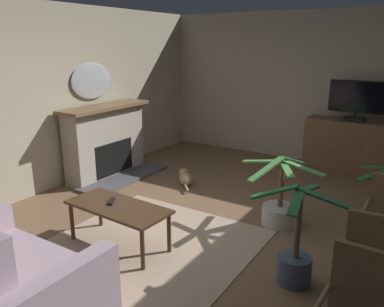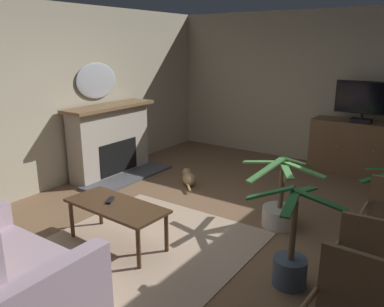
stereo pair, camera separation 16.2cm
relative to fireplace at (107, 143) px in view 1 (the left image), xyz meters
name	(u,v)px [view 1 (the left image)]	position (x,y,z in m)	size (l,w,h in m)	color
ground_plane	(200,231)	(2.27, -0.85, -0.57)	(5.70, 7.49, 0.04)	brown
wall_back	(300,87)	(2.27, 2.65, 0.78)	(5.70, 0.10, 2.66)	#B2A88E
wall_left	(44,99)	(-0.33, -0.85, 0.78)	(0.10, 7.49, 2.66)	#B2A88E
rug_central	(152,245)	(2.03, -1.45, -0.54)	(2.08, 2.01, 0.01)	tan
fireplace	(107,143)	(0.00, 0.00, 0.00)	(0.83, 1.64, 1.16)	#4C4C51
wall_mirror_oval	(92,81)	(-0.25, 0.00, 0.98)	(0.06, 0.83, 0.57)	#B2B7BF
tv_cabinet	(352,148)	(3.33, 2.30, -0.13)	(1.51, 0.48, 0.88)	#4A3523
television	(357,100)	(3.33, 2.24, 0.68)	(0.86, 0.20, 0.65)	black
coffee_table	(118,210)	(1.74, -1.63, -0.13)	(1.16, 0.56, 0.47)	#422B19
tv_remote	(111,201)	(1.63, -1.61, -0.07)	(0.17, 0.05, 0.02)	black
sofa_floral	(1,287)	(1.84, -3.01, -0.21)	(1.44, 0.91, 1.02)	#AD93A3
side_chair_beside_plant	(374,275)	(4.20, -1.63, -0.04)	(0.52, 0.47, 0.91)	#42567A
potted_plant_leafy_by_curtain	(280,209)	(3.01, -0.23, -0.35)	(0.98, 0.97, 0.85)	beige
potted_plant_tall_palm_by_window	(295,260)	(3.53, -1.27, -0.32)	(0.85, 0.76, 0.94)	#3D4C5B
cat	(185,178)	(1.30, 0.33, -0.45)	(0.48, 0.56, 0.21)	tan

